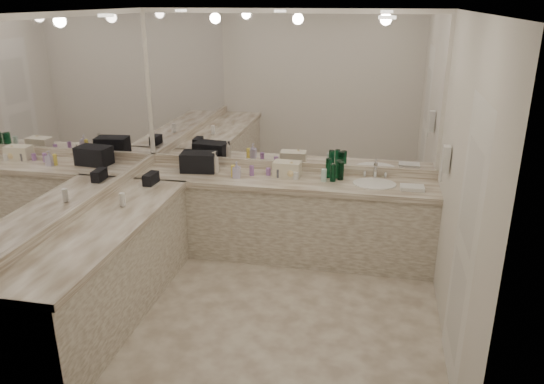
% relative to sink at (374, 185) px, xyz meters
% --- Properties ---
extents(floor, '(3.20, 3.20, 0.00)m').
position_rel_sink_xyz_m(floor, '(-0.95, -1.20, -0.90)').
color(floor, beige).
rests_on(floor, ground).
extents(ceiling, '(3.20, 3.20, 0.00)m').
position_rel_sink_xyz_m(ceiling, '(-0.95, -1.20, 1.71)').
color(ceiling, white).
rests_on(ceiling, floor).
extents(wall_back, '(3.20, 0.02, 2.60)m').
position_rel_sink_xyz_m(wall_back, '(-0.95, 0.30, 0.41)').
color(wall_back, silver).
rests_on(wall_back, floor).
extents(wall_left, '(0.02, 3.00, 2.60)m').
position_rel_sink_xyz_m(wall_left, '(-2.55, -1.20, 0.41)').
color(wall_left, silver).
rests_on(wall_left, floor).
extents(wall_right, '(0.02, 3.00, 2.60)m').
position_rel_sink_xyz_m(wall_right, '(0.65, -1.20, 0.41)').
color(wall_right, silver).
rests_on(wall_right, floor).
extents(vanity_back_base, '(3.20, 0.60, 0.84)m').
position_rel_sink_xyz_m(vanity_back_base, '(-0.95, 0.00, -0.48)').
color(vanity_back_base, beige).
rests_on(vanity_back_base, floor).
extents(vanity_back_top, '(3.20, 0.64, 0.06)m').
position_rel_sink_xyz_m(vanity_back_top, '(-0.95, -0.01, -0.03)').
color(vanity_back_top, beige).
rests_on(vanity_back_top, vanity_back_base).
extents(vanity_left_base, '(0.60, 2.40, 0.84)m').
position_rel_sink_xyz_m(vanity_left_base, '(-2.25, -1.50, -0.48)').
color(vanity_left_base, beige).
rests_on(vanity_left_base, floor).
extents(vanity_left_top, '(0.64, 2.42, 0.06)m').
position_rel_sink_xyz_m(vanity_left_top, '(-2.24, -1.50, -0.03)').
color(vanity_left_top, beige).
rests_on(vanity_left_top, vanity_left_base).
extents(backsplash_back, '(3.20, 0.04, 0.10)m').
position_rel_sink_xyz_m(backsplash_back, '(-0.95, 0.28, 0.05)').
color(backsplash_back, beige).
rests_on(backsplash_back, vanity_back_top).
extents(backsplash_left, '(0.04, 3.00, 0.10)m').
position_rel_sink_xyz_m(backsplash_left, '(-2.53, -1.20, 0.05)').
color(backsplash_left, beige).
rests_on(backsplash_left, vanity_left_top).
extents(mirror_back, '(3.12, 0.01, 1.55)m').
position_rel_sink_xyz_m(mirror_back, '(-0.95, 0.29, 0.88)').
color(mirror_back, white).
rests_on(mirror_back, wall_back).
extents(mirror_left, '(0.01, 2.92, 1.55)m').
position_rel_sink_xyz_m(mirror_left, '(-2.54, -1.20, 0.88)').
color(mirror_left, white).
rests_on(mirror_left, wall_left).
extents(sink, '(0.44, 0.44, 0.03)m').
position_rel_sink_xyz_m(sink, '(0.00, 0.00, 0.00)').
color(sink, white).
rests_on(sink, vanity_back_top).
extents(faucet, '(0.24, 0.16, 0.14)m').
position_rel_sink_xyz_m(faucet, '(0.00, 0.21, 0.07)').
color(faucet, silver).
rests_on(faucet, vanity_back_top).
extents(wall_phone, '(0.06, 0.10, 0.24)m').
position_rel_sink_xyz_m(wall_phone, '(0.61, -0.50, 0.46)').
color(wall_phone, white).
rests_on(wall_phone, wall_right).
extents(door, '(0.02, 0.82, 2.10)m').
position_rel_sink_xyz_m(door, '(0.64, -1.70, 0.16)').
color(door, white).
rests_on(door, wall_right).
extents(black_toiletry_bag, '(0.40, 0.28, 0.22)m').
position_rel_sink_xyz_m(black_toiletry_bag, '(-1.91, 0.06, 0.11)').
color(black_toiletry_bag, black).
rests_on(black_toiletry_bag, vanity_back_top).
extents(black_bag_spill, '(0.10, 0.21, 0.11)m').
position_rel_sink_xyz_m(black_bag_spill, '(-2.25, -0.45, 0.06)').
color(black_bag_spill, black).
rests_on(black_bag_spill, vanity_left_top).
extents(cream_cosmetic_case, '(0.30, 0.19, 0.17)m').
position_rel_sink_xyz_m(cream_cosmetic_case, '(-0.93, 0.08, 0.09)').
color(cream_cosmetic_case, beige).
rests_on(cream_cosmetic_case, vanity_back_top).
extents(hand_towel, '(0.24, 0.16, 0.04)m').
position_rel_sink_xyz_m(hand_towel, '(0.37, -0.10, 0.02)').
color(hand_towel, white).
rests_on(hand_towel, vanity_back_top).
extents(lotion_left, '(0.05, 0.05, 0.12)m').
position_rel_sink_xyz_m(lotion_left, '(-2.25, -1.09, 0.07)').
color(lotion_left, white).
rests_on(lotion_left, vanity_left_top).
extents(soap_bottle_a, '(0.12, 0.12, 0.24)m').
position_rel_sink_xyz_m(soap_bottle_a, '(-1.72, 0.04, 0.12)').
color(soap_bottle_a, beige).
rests_on(soap_bottle_a, vanity_back_top).
extents(soap_bottle_b, '(0.08, 0.09, 0.18)m').
position_rel_sink_xyz_m(soap_bottle_b, '(-1.44, -0.08, 0.09)').
color(soap_bottle_b, '#B8AFCE').
rests_on(soap_bottle_b, vanity_back_top).
extents(soap_bottle_c, '(0.17, 0.17, 0.17)m').
position_rel_sink_xyz_m(soap_bottle_c, '(-0.87, 0.05, 0.09)').
color(soap_bottle_c, beige).
rests_on(soap_bottle_c, vanity_back_top).
extents(green_bottle_0, '(0.06, 0.06, 0.21)m').
position_rel_sink_xyz_m(green_bottle_0, '(-0.49, 0.12, 0.11)').
color(green_bottle_0, '#0C572F').
rests_on(green_bottle_0, vanity_back_top).
extents(green_bottle_1, '(0.07, 0.07, 0.20)m').
position_rel_sink_xyz_m(green_bottle_1, '(-0.38, 0.12, 0.10)').
color(green_bottle_1, '#0C572F').
rests_on(green_bottle_1, vanity_back_top).
extents(green_bottle_2, '(0.07, 0.07, 0.19)m').
position_rel_sink_xyz_m(green_bottle_2, '(-0.36, 0.07, 0.10)').
color(green_bottle_2, '#0C572F').
rests_on(green_bottle_2, vanity_back_top).
extents(green_bottle_3, '(0.06, 0.06, 0.18)m').
position_rel_sink_xyz_m(green_bottle_3, '(-0.43, 0.00, 0.10)').
color(green_bottle_3, '#0C572F').
rests_on(green_bottle_3, vanity_back_top).
extents(amenity_bottle_0, '(0.05, 0.05, 0.12)m').
position_rel_sink_xyz_m(amenity_bottle_0, '(-0.86, 0.12, 0.06)').
color(amenity_bottle_0, '#E57F66').
rests_on(amenity_bottle_0, vanity_back_top).
extents(amenity_bottle_1, '(0.05, 0.05, 0.11)m').
position_rel_sink_xyz_m(amenity_bottle_1, '(-1.30, 0.03, 0.06)').
color(amenity_bottle_1, '#9966B2').
rests_on(amenity_bottle_1, vanity_back_top).
extents(amenity_bottle_2, '(0.06, 0.06, 0.13)m').
position_rel_sink_xyz_m(amenity_bottle_2, '(-0.52, -0.01, 0.07)').
color(amenity_bottle_2, silver).
rests_on(amenity_bottle_2, vanity_back_top).
extents(amenity_bottle_3, '(0.05, 0.05, 0.13)m').
position_rel_sink_xyz_m(amenity_bottle_3, '(-1.49, -0.05, 0.07)').
color(amenity_bottle_3, '#F2D84C').
rests_on(amenity_bottle_3, vanity_back_top).
extents(amenity_bottle_4, '(0.04, 0.04, 0.09)m').
position_rel_sink_xyz_m(amenity_bottle_4, '(-1.01, 0.02, 0.05)').
color(amenity_bottle_4, '#3F3F4C').
rests_on(amenity_bottle_4, vanity_back_top).
extents(amenity_bottle_5, '(0.06, 0.06, 0.08)m').
position_rel_sink_xyz_m(amenity_bottle_5, '(-0.82, -0.01, 0.05)').
color(amenity_bottle_5, white).
rests_on(amenity_bottle_5, vanity_back_top).
extents(amenity_bottle_6, '(0.05, 0.05, 0.08)m').
position_rel_sink_xyz_m(amenity_bottle_6, '(-1.13, 0.07, 0.05)').
color(amenity_bottle_6, '#9966B2').
rests_on(amenity_bottle_6, vanity_back_top).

